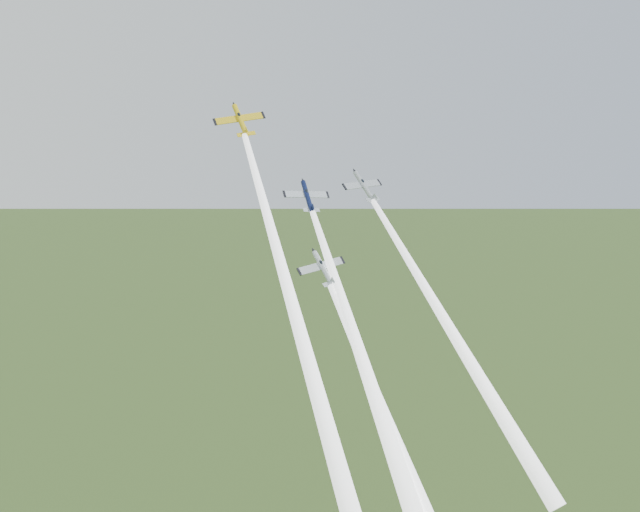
# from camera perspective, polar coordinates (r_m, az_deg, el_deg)

# --- Properties ---
(plane_yellow) EXTENTS (8.71, 8.19, 8.02)m
(plane_yellow) POSITION_cam_1_polar(r_m,az_deg,el_deg) (130.41, -5.68, 9.58)
(plane_yellow) COLOR yellow
(smoke_trail_yellow) EXTENTS (10.41, 50.18, 50.98)m
(smoke_trail_yellow) POSITION_cam_1_polar(r_m,az_deg,el_deg) (108.71, -1.63, -4.71)
(smoke_trail_yellow) COLOR white
(plane_navy) EXTENTS (8.79, 7.25, 6.76)m
(plane_navy) POSITION_cam_1_polar(r_m,az_deg,el_deg) (127.95, -0.91, 4.26)
(plane_navy) COLOR #0E163E
(smoke_trail_navy) EXTENTS (8.12, 40.28, 40.76)m
(smoke_trail_navy) POSITION_cam_1_polar(r_m,az_deg,el_deg) (113.03, 3.15, -7.75)
(smoke_trail_navy) COLOR white
(plane_silver_right) EXTENTS (9.56, 7.92, 7.30)m
(plane_silver_right) POSITION_cam_1_polar(r_m,az_deg,el_deg) (140.64, 3.17, 4.97)
(plane_silver_right) COLOR #B1B9C0
(smoke_trail_silver_right) EXTENTS (8.58, 42.21, 42.76)m
(smoke_trail_silver_right) POSITION_cam_1_polar(r_m,az_deg,el_deg) (128.94, 9.68, -5.87)
(smoke_trail_silver_right) COLOR white
(plane_silver_low) EXTENTS (8.70, 6.57, 7.57)m
(plane_silver_low) POSITION_cam_1_polar(r_m,az_deg,el_deg) (120.41, 0.22, -0.87)
(plane_silver_low) COLOR #B5BEC4
(smoke_trail_silver_low) EXTENTS (3.63, 44.13, 44.63)m
(smoke_trail_silver_low) POSITION_cam_1_polar(r_m,az_deg,el_deg) (108.86, 6.43, -15.23)
(smoke_trail_silver_low) COLOR white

